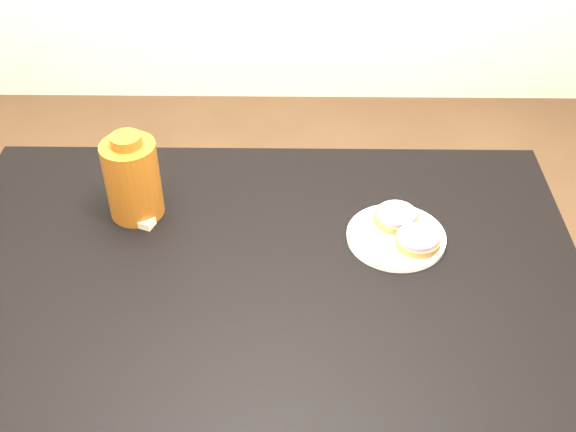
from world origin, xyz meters
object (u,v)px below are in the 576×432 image
at_px(bagel_back, 396,217).
at_px(bagel_front, 418,240).
at_px(table, 262,293).
at_px(plate, 396,236).
at_px(bagel_package, 133,178).
at_px(mug, 138,188).
at_px(teabag_pouch, 144,222).

height_order(bagel_back, bagel_front, same).
bearing_deg(table, plate, 16.95).
height_order(table, plate, plate).
bearing_deg(bagel_package, mug, 90.03).
xyz_separation_m(bagel_front, bagel_package, (-0.64, 0.12, 0.07)).
xyz_separation_m(plate, mug, (-0.60, 0.12, 0.04)).
height_order(teabag_pouch, bagel_package, bagel_package).
distance_m(plate, bagel_package, 0.61).
relative_size(plate, mug, 1.74).
distance_m(table, bagel_package, 0.39).
xyz_separation_m(bagel_back, bagel_front, (0.04, -0.08, 0.00)).
bearing_deg(table, bagel_front, 9.93).
bearing_deg(plate, table, -163.05).
relative_size(table, teabag_pouch, 31.11).
distance_m(plate, teabag_pouch, 0.58).
bearing_deg(bagel_back, bagel_package, 176.01).
bearing_deg(table, bagel_back, 24.64).
distance_m(bagel_front, teabag_pouch, 0.62).
height_order(table, bagel_back, bagel_back).
bearing_deg(bagel_package, table, -31.46).
xyz_separation_m(bagel_front, teabag_pouch, (-0.62, 0.07, -0.02)).
bearing_deg(bagel_front, plate, 143.39).
relative_size(bagel_front, mug, 0.94).
bearing_deg(bagel_package, teabag_pouch, -64.59).
distance_m(plate, mug, 0.61).
bearing_deg(bagel_package, bagel_back, -3.99).
xyz_separation_m(bagel_back, bagel_package, (-0.60, 0.04, 0.07)).
relative_size(table, bagel_package, 6.58).
bearing_deg(bagel_front, mug, 166.45).
height_order(mug, bagel_package, bagel_package).
xyz_separation_m(mug, bagel_package, (0.00, -0.03, 0.05)).
bearing_deg(table, mug, 144.15).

